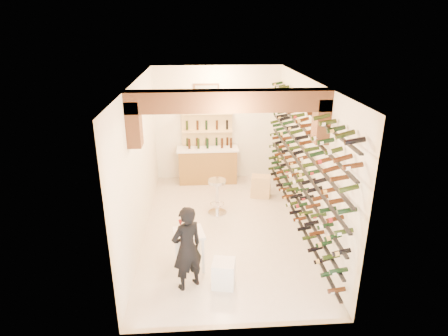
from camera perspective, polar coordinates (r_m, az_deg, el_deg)
name	(u,v)px	position (r m, az deg, el deg)	size (l,w,h in m)	color
ground	(225,227)	(8.56, 0.14, -8.87)	(6.00, 6.00, 0.00)	beige
room_shell	(226,133)	(7.44, 0.29, 5.30)	(3.52, 6.02, 3.21)	white
wine_rack	(297,160)	(8.15, 10.95, 1.14)	(0.32, 5.70, 2.56)	black
back_counter	(208,164)	(10.73, -2.44, 0.62)	(1.70, 0.62, 1.29)	olive
back_shelving	(207,140)	(10.75, -2.53, 4.24)	(1.40, 0.31, 2.73)	#E0C07E
tasting_table	(189,239)	(7.00, -5.27, -10.48)	(0.61, 0.61, 0.92)	white
white_stool	(224,273)	(6.77, -0.05, -15.52)	(0.38, 0.38, 0.47)	white
person	(187,248)	(6.47, -5.57, -11.88)	(0.56, 0.37, 1.52)	black
chrome_barstool	(217,194)	(8.93, -1.04, -3.96)	(0.44, 0.44, 0.86)	silver
crate_lower	(261,191)	(9.98, 5.49, -3.49)	(0.49, 0.34, 0.29)	tan
crate_upper	(261,181)	(9.86, 5.55, -1.98)	(0.48, 0.33, 0.28)	tan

